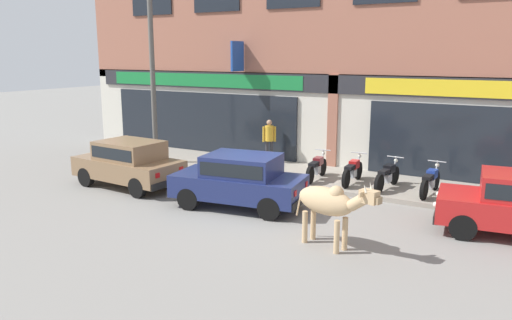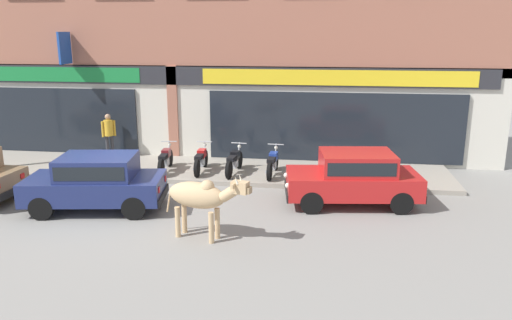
{
  "view_description": "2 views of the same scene",
  "coord_description": "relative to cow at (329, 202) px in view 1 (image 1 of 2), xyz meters",
  "views": [
    {
      "loc": [
        6.48,
        -11.25,
        4.08
      ],
      "look_at": [
        -0.68,
        1.0,
        1.06
      ],
      "focal_mm": 35.0,
      "sensor_mm": 36.0,
      "label": 1
    },
    {
      "loc": [
        5.35,
        -12.01,
        4.58
      ],
      "look_at": [
        3.59,
        1.0,
        1.17
      ],
      "focal_mm": 35.0,
      "sensor_mm": 36.0,
      "label": 2
    }
  ],
  "objects": [
    {
      "name": "motorcycle_3",
      "position": [
        1.12,
        4.88,
        -0.48
      ],
      "size": [
        0.52,
        1.81,
        0.88
      ],
      "color": "black",
      "rests_on": "sidewalk"
    },
    {
      "name": "ground_plane",
      "position": [
        -2.7,
        1.72,
        -1.01
      ],
      "size": [
        90.0,
        90.0,
        0.0
      ],
      "primitive_type": "plane",
      "color": "gray"
    },
    {
      "name": "pedestrian",
      "position": [
        -4.89,
        6.27,
        0.12
      ],
      "size": [
        0.41,
        0.34,
        1.6
      ],
      "color": "#2D2D33",
      "rests_on": "sidewalk"
    },
    {
      "name": "motorcycle_0",
      "position": [
        -2.38,
        4.84,
        -0.48
      ],
      "size": [
        0.52,
        1.81,
        0.88
      ],
      "color": "black",
      "rests_on": "sidewalk"
    },
    {
      "name": "motorcycle_2",
      "position": [
        -0.12,
        4.91,
        -0.48
      ],
      "size": [
        0.52,
        1.81,
        0.88
      ],
      "color": "black",
      "rests_on": "sidewalk"
    },
    {
      "name": "shop_building",
      "position": [
        -2.71,
        7.2,
        3.94
      ],
      "size": [
        23.0,
        1.4,
        10.27
      ],
      "color": "#9E604C",
      "rests_on": "ground"
    },
    {
      "name": "car_2",
      "position": [
        -7.27,
        1.54,
        -0.19
      ],
      "size": [
        3.69,
        1.81,
        1.46
      ],
      "color": "black",
      "rests_on": "ground"
    },
    {
      "name": "car_1",
      "position": [
        -3.16,
        1.47,
        -0.19
      ],
      "size": [
        3.76,
        2.09,
        1.46
      ],
      "color": "black",
      "rests_on": "ground"
    },
    {
      "name": "utility_pole",
      "position": [
        -8.55,
        4.22,
        2.1
      ],
      "size": [
        0.18,
        0.18,
        5.93
      ],
      "primitive_type": "cylinder",
      "color": "#595651",
      "rests_on": "sidewalk"
    },
    {
      "name": "motorcycle_1",
      "position": [
        -1.23,
        4.97,
        -0.48
      ],
      "size": [
        0.52,
        1.81,
        0.88
      ],
      "color": "black",
      "rests_on": "sidewalk"
    },
    {
      "name": "sidewalk",
      "position": [
        -2.7,
        5.43,
        -0.93
      ],
      "size": [
        19.0,
        3.02,
        0.14
      ],
      "primitive_type": "cube",
      "color": "gray",
      "rests_on": "ground"
    },
    {
      "name": "cow",
      "position": [
        0.0,
        0.0,
        0.0
      ],
      "size": [
        2.1,
        0.94,
        1.61
      ],
      "color": "tan",
      "rests_on": "ground"
    }
  ]
}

